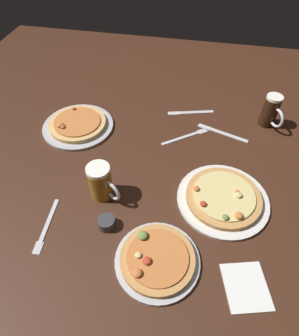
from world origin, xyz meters
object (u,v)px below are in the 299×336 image
Objects in this scene: beer_mug_amber at (101,182)px; napkin_folded at (246,286)px; knife_spare at (190,112)px; pizza_plate_side at (157,259)px; ramekin_sauce at (106,223)px; fork_left at (46,226)px; pizza_plate_near at (223,198)px; pizza_plate_far at (78,125)px; knife_right at (222,133)px; beer_mug_dark at (271,111)px; fork_spare at (186,136)px.

beer_mug_amber is 0.99× the size of napkin_folded.
pizza_plate_side is at bearing -91.88° from knife_spare.
ramekin_sauce is 0.20m from fork_left.
pizza_plate_side is (-0.19, -0.27, 0.00)m from pizza_plate_near.
fork_left is (0.08, -0.51, -0.01)m from pizza_plate_far.
pizza_plate_near is 1.03× the size of pizza_plate_far.
pizza_plate_far is 0.65m from knife_right.
napkin_folded is (0.46, -0.12, -0.01)m from ramekin_sauce.
pizza_plate_near is 0.72m from pizza_plate_far.
beer_mug_dark is at bearing 42.57° from fork_left.
pizza_plate_far is 1.64× the size of fork_spare.
pizza_plate_far reaches higher than knife_right.
beer_mug_amber is at bearing 49.07° from fork_left.
knife_spare is (-0.16, 0.12, 0.00)m from knife_right.
beer_mug_dark is 0.79m from napkin_folded.
beer_mug_dark is (0.38, 0.75, 0.06)m from pizza_plate_side.
pizza_plate_near is 0.31m from napkin_folded.
pizza_plate_far is 1.51× the size of fork_left.
ramekin_sauce is (0.05, -0.12, -0.05)m from beer_mug_amber.
pizza_plate_near is at bearing -23.48° from pizza_plate_far.
pizza_plate_near is 0.37m from knife_right.
napkin_folded is (0.27, -0.02, -0.01)m from pizza_plate_side.
napkin_folded is (0.74, -0.58, -0.01)m from pizza_plate_far.
beer_mug_amber is at bearing -139.21° from beer_mug_dark.
ramekin_sauce is at bearing -130.70° from beer_mug_dark.
ramekin_sauce is 0.41× the size of napkin_folded.
pizza_plate_far is 5.46× the size of ramekin_sauce.
beer_mug_dark reaches higher than pizza_plate_near.
beer_mug_amber is 0.23m from fork_left.
pizza_plate_side is at bearing -105.60° from knife_right.
ramekin_sauce reaches higher than napkin_folded.
pizza_plate_side is 0.33m from beer_mug_amber.
ramekin_sauce is at bearing 154.14° from pizza_plate_side.
pizza_plate_side reaches higher than fork_left.
napkin_folded is 0.73× the size of fork_spare.
pizza_plate_near is at bearing 104.35° from napkin_folded.
beer_mug_dark is (0.19, 0.48, 0.06)m from pizza_plate_near.
pizza_plate_side reaches higher than knife_right.
knife_spare is at bearing 88.12° from pizza_plate_side.
knife_spare is at bearing 107.01° from napkin_folded.
fork_spare is (0.21, 0.50, -0.02)m from ramekin_sauce.
pizza_plate_near is 0.42m from ramekin_sauce.
ramekin_sauce is 0.54m from fork_spare.
fork_left is at bearing -81.08° from pizza_plate_far.
ramekin_sauce is 0.30× the size of fork_spare.
fork_left is (-0.39, 0.05, -0.01)m from pizza_plate_side.
beer_mug_amber reaches higher than pizza_plate_far.
beer_mug_dark is 0.67× the size of knife_spare.
pizza_plate_near is at bearing -71.43° from knife_spare.
knife_spare is at bearing 177.04° from beer_mug_dark.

